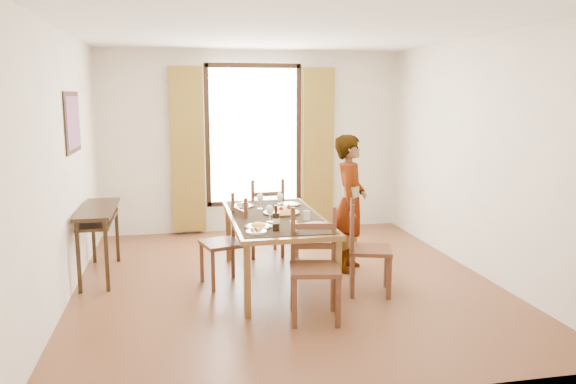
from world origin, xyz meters
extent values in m
plane|color=#56321B|center=(0.00, 0.00, 0.00)|extent=(5.00, 5.00, 0.00)
cube|color=silver|center=(0.00, 2.50, 1.35)|extent=(4.50, 0.10, 2.70)
cube|color=silver|center=(0.00, -2.50, 1.35)|extent=(4.50, 0.10, 2.70)
cube|color=silver|center=(-2.25, 0.00, 1.35)|extent=(0.10, 5.00, 2.70)
cube|color=silver|center=(2.25, 0.00, 1.35)|extent=(0.10, 5.00, 2.70)
cube|color=white|center=(0.00, 0.00, 2.72)|extent=(4.50, 5.00, 0.04)
cube|color=white|center=(0.00, 2.47, 1.45)|extent=(1.30, 0.04, 2.00)
cube|color=olive|center=(-0.98, 2.41, 1.25)|extent=(0.48, 0.10, 2.40)
cube|color=olive|center=(0.98, 2.41, 1.25)|extent=(0.48, 0.10, 2.40)
cube|color=black|center=(-2.24, 0.60, 1.75)|extent=(0.02, 0.86, 0.66)
cube|color=red|center=(-2.23, 0.60, 1.75)|extent=(0.01, 0.76, 0.56)
cube|color=#322010|center=(-2.03, 0.60, 0.78)|extent=(0.38, 1.20, 0.04)
cube|color=#322010|center=(-2.03, 0.60, 0.66)|extent=(0.34, 1.10, 0.03)
cube|color=#322010|center=(-2.17, 0.05, 0.38)|extent=(0.04, 0.04, 0.76)
cube|color=#322010|center=(-2.17, 1.15, 0.38)|extent=(0.04, 0.04, 0.76)
cube|color=#322010|center=(-1.89, 0.05, 0.38)|extent=(0.04, 0.04, 0.76)
cube|color=#322010|center=(-1.89, 1.15, 0.38)|extent=(0.04, 0.04, 0.76)
cube|color=brown|center=(-0.11, -0.01, 0.72)|extent=(0.98, 2.01, 0.05)
cube|color=black|center=(-0.11, -0.01, 0.75)|extent=(0.90, 1.85, 0.01)
cube|color=brown|center=(-0.54, -0.96, 0.35)|extent=(0.06, 0.06, 0.70)
cube|color=brown|center=(-0.54, 0.93, 0.35)|extent=(0.06, 0.06, 0.70)
cube|color=brown|center=(0.32, -0.96, 0.35)|extent=(0.06, 0.06, 0.70)
cube|color=brown|center=(0.32, 0.93, 0.35)|extent=(0.06, 0.06, 0.70)
cube|color=#4E2B1A|center=(-0.68, 0.03, 0.46)|extent=(0.53, 0.53, 0.04)
cube|color=#4E2B1A|center=(-0.91, 0.16, 0.23)|extent=(0.04, 0.04, 0.46)
cube|color=#4E2B1A|center=(-0.55, 0.26, 0.23)|extent=(0.04, 0.04, 0.46)
cube|color=#4E2B1A|center=(-0.80, -0.19, 0.23)|extent=(0.04, 0.04, 0.46)
cube|color=#4E2B1A|center=(-0.45, -0.09, 0.23)|extent=(0.04, 0.04, 0.46)
cube|color=#4E2B1A|center=(-0.54, 0.26, 0.72)|extent=(0.04, 0.04, 0.51)
cube|color=#4E2B1A|center=(-0.44, -0.09, 0.72)|extent=(0.04, 0.04, 0.51)
cube|color=#4E2B1A|center=(-0.49, 0.09, 0.61)|extent=(0.13, 0.36, 0.05)
cube|color=#4E2B1A|center=(-0.49, 0.09, 0.80)|extent=(0.13, 0.36, 0.05)
cube|color=#4E2B1A|center=(-0.06, 1.10, 0.48)|extent=(0.48, 0.48, 0.04)
cube|color=#4E2B1A|center=(0.11, 1.31, 0.24)|extent=(0.04, 0.04, 0.48)
cube|color=#4E2B1A|center=(0.15, 0.93, 0.24)|extent=(0.04, 0.04, 0.48)
cube|color=#4E2B1A|center=(-0.27, 1.28, 0.24)|extent=(0.04, 0.04, 0.48)
cube|color=#4E2B1A|center=(-0.23, 0.89, 0.24)|extent=(0.04, 0.04, 0.48)
cube|color=#4E2B1A|center=(0.15, 0.92, 0.75)|extent=(0.04, 0.04, 0.53)
cube|color=#4E2B1A|center=(-0.23, 0.88, 0.75)|extent=(0.04, 0.04, 0.53)
cube|color=#4E2B1A|center=(-0.04, 0.90, 0.64)|extent=(0.38, 0.06, 0.05)
cube|color=#4E2B1A|center=(-0.04, 0.90, 0.83)|extent=(0.38, 0.06, 0.05)
cube|color=#4E2B1A|center=(0.06, -1.11, 0.48)|extent=(0.52, 0.52, 0.04)
cube|color=#4E2B1A|center=(-0.16, -1.27, 0.24)|extent=(0.04, 0.04, 0.48)
cube|color=#4E2B1A|center=(-0.10, -0.89, 0.24)|extent=(0.04, 0.04, 0.48)
cube|color=#4E2B1A|center=(0.22, -1.33, 0.24)|extent=(0.04, 0.04, 0.48)
cube|color=#4E2B1A|center=(0.28, -0.95, 0.24)|extent=(0.04, 0.04, 0.48)
cube|color=#4E2B1A|center=(-0.10, -0.88, 0.75)|extent=(0.04, 0.04, 0.53)
cube|color=#4E2B1A|center=(0.28, -0.94, 0.75)|extent=(0.04, 0.04, 0.53)
cube|color=#4E2B1A|center=(0.09, -0.91, 0.64)|extent=(0.38, 0.09, 0.05)
cube|color=#4E2B1A|center=(0.09, -0.91, 0.83)|extent=(0.38, 0.09, 0.05)
cube|color=#4E2B1A|center=(0.80, -0.53, 0.46)|extent=(0.54, 0.54, 0.04)
cube|color=#4E2B1A|center=(0.92, -0.76, 0.23)|extent=(0.04, 0.04, 0.46)
cube|color=#4E2B1A|center=(0.57, -0.65, 0.23)|extent=(0.04, 0.04, 0.46)
cube|color=#4E2B1A|center=(1.03, -0.41, 0.23)|extent=(0.04, 0.04, 0.46)
cube|color=#4E2B1A|center=(0.68, -0.30, 0.23)|extent=(0.04, 0.04, 0.46)
cube|color=#4E2B1A|center=(0.56, -0.65, 0.71)|extent=(0.04, 0.04, 0.51)
cube|color=#4E2B1A|center=(0.67, -0.30, 0.71)|extent=(0.04, 0.04, 0.51)
cube|color=#4E2B1A|center=(0.61, -0.47, 0.61)|extent=(0.13, 0.36, 0.05)
cube|color=#4E2B1A|center=(0.61, -0.47, 0.80)|extent=(0.13, 0.36, 0.05)
imported|color=gray|center=(0.83, 0.28, 0.80)|extent=(0.87, 0.83, 1.60)
cylinder|color=silver|center=(0.17, -0.30, 0.81)|extent=(0.07, 0.07, 0.10)
cylinder|color=silver|center=(-0.40, 0.30, 0.81)|extent=(0.07, 0.07, 0.10)
cylinder|color=silver|center=(-0.06, -0.77, 0.81)|extent=(0.07, 0.07, 0.10)
camera|label=1|loc=(-1.14, -5.87, 2.04)|focal=35.00mm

